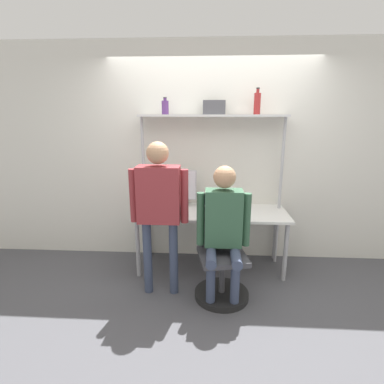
# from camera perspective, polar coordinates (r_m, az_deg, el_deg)

# --- Properties ---
(ground_plane) EXTENTS (12.00, 12.00, 0.00)m
(ground_plane) POSITION_cam_1_polar(r_m,az_deg,el_deg) (3.57, 3.49, -16.61)
(ground_plane) COLOR #4C4C51
(wall_back) EXTENTS (8.00, 0.06, 2.70)m
(wall_back) POSITION_cam_1_polar(r_m,az_deg,el_deg) (3.79, 3.80, 7.05)
(wall_back) COLOR silver
(wall_back) RESTS_ON ground_plane
(desk) EXTENTS (1.80, 0.66, 0.72)m
(desk) POSITION_cam_1_polar(r_m,az_deg,el_deg) (3.61, 3.64, -4.80)
(desk) COLOR silver
(desk) RESTS_ON ground_plane
(shelf_unit) EXTENTS (1.71, 0.29, 1.84)m
(shelf_unit) POSITION_cam_1_polar(r_m,az_deg,el_deg) (3.59, 3.88, 10.29)
(shelf_unit) COLOR silver
(shelf_unit) RESTS_ON ground_plane
(monitor) EXTENTS (0.52, 0.20, 0.46)m
(monitor) POSITION_cam_1_polar(r_m,az_deg,el_deg) (3.69, -3.14, 0.93)
(monitor) COLOR #B7B7BC
(monitor) RESTS_ON desk
(laptop) EXTENTS (0.35, 0.24, 0.24)m
(laptop) POSITION_cam_1_polar(r_m,az_deg,el_deg) (3.47, 4.59, -3.16)
(laptop) COLOR #BCBCC1
(laptop) RESTS_ON desk
(cell_phone) EXTENTS (0.07, 0.15, 0.01)m
(cell_phone) POSITION_cam_1_polar(r_m,az_deg,el_deg) (3.49, 9.14, -4.28)
(cell_phone) COLOR #264C8C
(cell_phone) RESTS_ON desk
(office_chair) EXTENTS (0.56, 0.56, 0.94)m
(office_chair) POSITION_cam_1_polar(r_m,az_deg,el_deg) (3.21, 5.59, -14.49)
(office_chair) COLOR black
(office_chair) RESTS_ON ground_plane
(person_seated) EXTENTS (0.53, 0.47, 1.38)m
(person_seated) POSITION_cam_1_polar(r_m,az_deg,el_deg) (2.94, 6.03, -6.01)
(person_seated) COLOR #38425B
(person_seated) RESTS_ON ground_plane
(person_standing) EXTENTS (0.59, 0.22, 1.60)m
(person_standing) POSITION_cam_1_polar(r_m,az_deg,el_deg) (2.98, -6.32, -1.63)
(person_standing) COLOR #38425B
(person_standing) RESTS_ON ground_plane
(bottle_purple) EXTENTS (0.08, 0.08, 0.19)m
(bottle_purple) POSITION_cam_1_polar(r_m,az_deg,el_deg) (3.61, -5.13, 15.80)
(bottle_purple) COLOR #593372
(bottle_purple) RESTS_ON shelf_unit
(bottle_red) EXTENTS (0.08, 0.08, 0.29)m
(bottle_red) POSITION_cam_1_polar(r_m,az_deg,el_deg) (3.62, 12.32, 16.21)
(bottle_red) COLOR maroon
(bottle_red) RESTS_ON shelf_unit
(storage_box) EXTENTS (0.25, 0.19, 0.16)m
(storage_box) POSITION_cam_1_polar(r_m,az_deg,el_deg) (3.58, 4.22, 15.77)
(storage_box) COLOR #4C4C51
(storage_box) RESTS_ON shelf_unit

